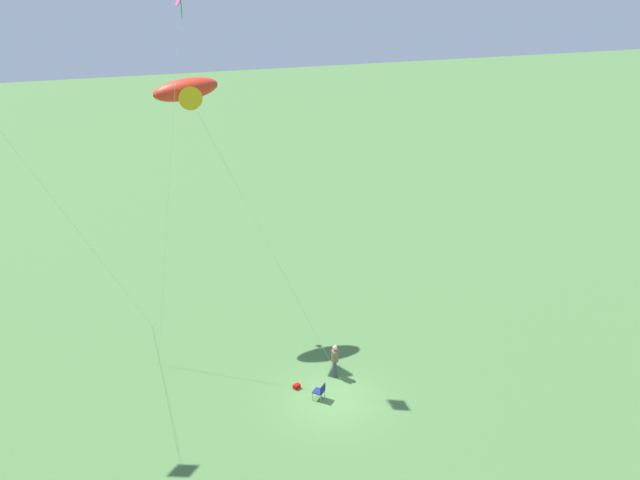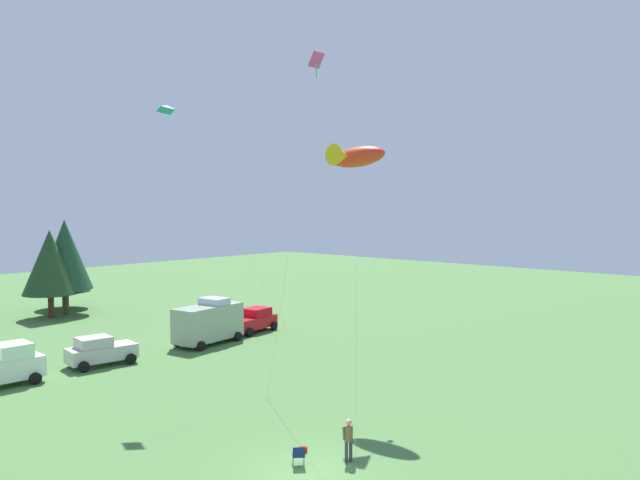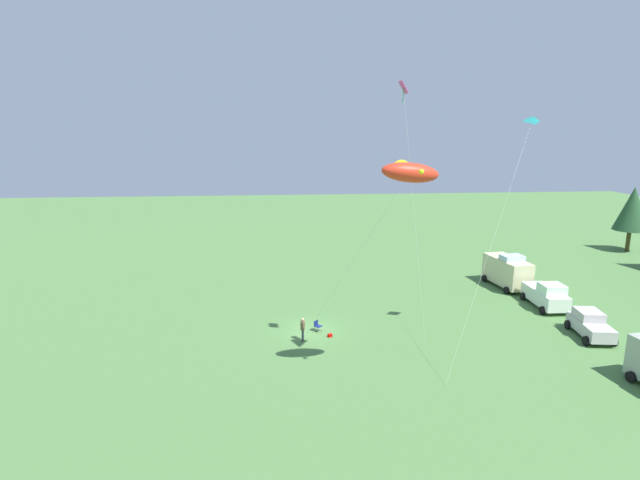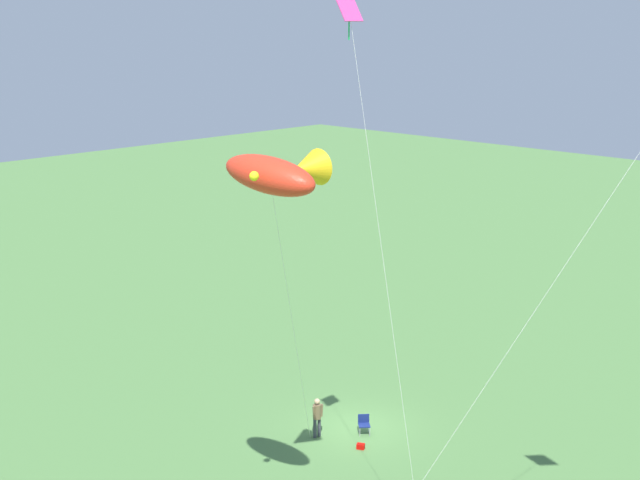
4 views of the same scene
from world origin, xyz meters
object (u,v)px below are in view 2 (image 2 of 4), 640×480
person_kite_flyer (349,437)px  car_red_sedan (254,320)px  backpack_on_grass (303,449)px  kite_large_fish (354,157)px  car_silver_compact (100,351)px  folding_chair (299,454)px  kite_diamond_rainbow (314,80)px  van_motorhome_grey (208,322)px  kite_delta_teal (168,110)px

person_kite_flyer → car_red_sedan: 26.35m
backpack_on_grass → kite_large_fish: (7.65, 3.43, 12.70)m
car_silver_compact → car_red_sedan: (13.69, 0.53, 0.00)m
folding_chair → kite_diamond_rainbow: (6.02, 4.65, 16.00)m
kite_large_fish → van_motorhome_grey: bearing=81.0°
folding_chair → car_red_sedan: car_red_sedan is taller
car_red_sedan → kite_large_fish: bearing=-122.5°
person_kite_flyer → kite_large_fish: 14.85m
backpack_on_grass → person_kite_flyer: bearing=-76.7°
kite_large_fish → car_silver_compact: bearing=111.0°
folding_chair → car_red_sedan: bearing=2.6°
car_red_sedan → car_silver_compact: bearing=174.8°
van_motorhome_grey → car_red_sedan: van_motorhome_grey is taller
van_motorhome_grey → kite_delta_teal: 17.05m
car_silver_compact → car_red_sedan: 13.70m
folding_chair → car_silver_compact: size_ratio=0.19×
car_silver_compact → person_kite_flyer: bearing=94.8°
van_motorhome_grey → kite_delta_teal: bearing=-148.6°
person_kite_flyer → kite_diamond_rainbow: bearing=-24.3°
folding_chair → kite_large_fish: (8.81, 4.28, 12.33)m
folding_chair → kite_large_fish: 15.74m
kite_diamond_rainbow → car_red_sedan: bearing=56.9°
backpack_on_grass → kite_large_fish: size_ratio=0.02×
backpack_on_grass → car_silver_compact: size_ratio=0.07×
kite_large_fish → kite_delta_teal: bearing=118.4°
car_silver_compact → van_motorhome_grey: 8.56m
car_red_sedan → kite_large_fish: (-7.63, -16.33, 11.86)m
person_kite_flyer → car_red_sedan: car_red_sedan is taller
folding_chair → van_motorhome_grey: (11.27, 19.86, 1.16)m
folding_chair → van_motorhome_grey: van_motorhome_grey is taller
person_kite_flyer → backpack_on_grass: (-0.48, 2.03, -0.91)m
car_silver_compact → kite_delta_teal: size_ratio=0.27×
car_red_sedan → kite_delta_teal: kite_delta_teal is taller
kite_diamond_rainbow → backpack_on_grass: bearing=-142.0°
backpack_on_grass → kite_delta_teal: (2.57, 12.85, 15.52)m
folding_chair → van_motorhome_grey: bearing=11.5°
kite_diamond_rainbow → van_motorhome_grey: bearing=71.0°
kite_diamond_rainbow → kite_delta_teal: bearing=104.3°
car_silver_compact → van_motorhome_grey: van_motorhome_grey is taller
kite_large_fish → kite_delta_teal: (-5.08, 9.41, 2.81)m
person_kite_flyer → car_silver_compact: size_ratio=0.39×
backpack_on_grass → car_red_sedan: 25.00m
backpack_on_grass → van_motorhome_grey: 21.59m
folding_chair → backpack_on_grass: 1.48m
kite_delta_teal → person_kite_flyer: bearing=-98.0°
person_kite_flyer → van_motorhome_grey: 23.16m
folding_chair → kite_diamond_rainbow: size_ratio=0.05×
backpack_on_grass → car_red_sedan: (15.28, 19.77, 0.84)m
folding_chair → kite_diamond_rainbow: 17.72m
folding_chair → kite_delta_teal: (3.72, 13.69, 15.14)m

